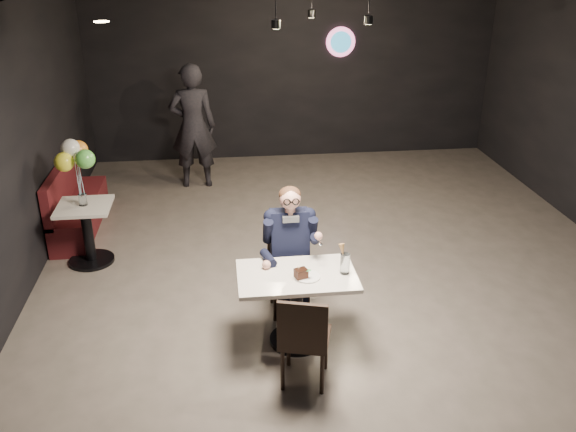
{
  "coord_description": "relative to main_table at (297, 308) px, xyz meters",
  "views": [
    {
      "loc": [
        -1.35,
        -6.02,
        3.56
      ],
      "look_at": [
        -0.7,
        -0.55,
        1.07
      ],
      "focal_mm": 38.0,
      "sensor_mm": 36.0,
      "label": 1
    }
  ],
  "objects": [
    {
      "name": "balloon_bunch",
      "position": [
        -2.26,
        1.9,
        0.86
      ],
      "size": [
        0.4,
        0.4,
        0.66
      ],
      "primitive_type": "cube",
      "color": "yellow",
      "rests_on": "balloon_vase"
    },
    {
      "name": "chair_near",
      "position": [
        0.0,
        -0.56,
        0.09
      ],
      "size": [
        0.53,
        0.56,
        0.92
      ],
      "primitive_type": "cube",
      "rotation": [
        0.0,
        0.0,
        -0.27
      ],
      "color": "black",
      "rests_on": "floor"
    },
    {
      "name": "wafer_cone",
      "position": [
        0.41,
        -0.02,
        0.61
      ],
      "size": [
        0.07,
        0.07,
        0.11
      ],
      "primitive_type": "cone",
      "rotation": [
        0.0,
        0.0,
        0.26
      ],
      "color": "#B5774A",
      "rests_on": "sundae_glass"
    },
    {
      "name": "pendant_lights",
      "position": [
        0.69,
        3.15,
        2.51
      ],
      "size": [
        1.4,
        1.2,
        0.36
      ],
      "primitive_type": "cube",
      "color": "black",
      "rests_on": "floor"
    },
    {
      "name": "booth_bench",
      "position": [
        -2.56,
        2.9,
        0.08
      ],
      "size": [
        0.45,
        1.8,
        0.9
      ],
      "primitive_type": "cube",
      "color": "#43100E",
      "rests_on": "floor"
    },
    {
      "name": "cake_slice",
      "position": [
        0.03,
        -0.09,
        0.43
      ],
      "size": [
        0.13,
        0.12,
        0.08
      ],
      "primitive_type": "cube",
      "rotation": [
        0.0,
        0.0,
        0.35
      ],
      "color": "black",
      "rests_on": "dessert_plate"
    },
    {
      "name": "seated_man",
      "position": [
        0.0,
        0.55,
        0.34
      ],
      "size": [
        0.6,
        0.8,
        1.44
      ],
      "primitive_type": "cube",
      "color": "black",
      "rests_on": "floor"
    },
    {
      "name": "floor",
      "position": [
        0.69,
        1.15,
        -0.38
      ],
      "size": [
        9.0,
        9.0,
        0.0
      ],
      "primitive_type": "plane",
      "color": "slate",
      "rests_on": "ground"
    },
    {
      "name": "main_table",
      "position": [
        0.0,
        0.0,
        0.0
      ],
      "size": [
        1.1,
        0.7,
        0.75
      ],
      "primitive_type": "cube",
      "color": "white",
      "rests_on": "floor"
    },
    {
      "name": "sundae_glass",
      "position": [
        0.44,
        -0.03,
        0.47
      ],
      "size": [
        0.09,
        0.09,
        0.2
      ],
      "primitive_type": "cylinder",
      "color": "silver",
      "rests_on": "main_table"
    },
    {
      "name": "balloon_vase",
      "position": [
        -2.26,
        1.9,
        0.45
      ],
      "size": [
        0.09,
        0.09,
        0.14
      ],
      "primitive_type": "cylinder",
      "color": "silver",
      "rests_on": "side_table"
    },
    {
      "name": "passerby",
      "position": [
        -1.04,
        4.34,
        0.59
      ],
      "size": [
        0.71,
        0.47,
        1.93
      ],
      "primitive_type": "imported",
      "rotation": [
        0.0,
        0.0,
        3.16
      ],
      "color": "black",
      "rests_on": "floor"
    },
    {
      "name": "chair_far",
      "position": [
        0.0,
        0.55,
        0.09
      ],
      "size": [
        0.42,
        0.46,
        0.92
      ],
      "primitive_type": "cube",
      "color": "black",
      "rests_on": "floor"
    },
    {
      "name": "wall_sign",
      "position": [
        1.49,
        5.62,
        1.62
      ],
      "size": [
        0.5,
        0.06,
        0.5
      ],
      "primitive_type": null,
      "color": "pink",
      "rests_on": "floor"
    },
    {
      "name": "dessert_plate",
      "position": [
        0.09,
        -0.07,
        0.38
      ],
      "size": [
        0.24,
        0.24,
        0.01
      ],
      "primitive_type": "cylinder",
      "color": "white",
      "rests_on": "main_table"
    },
    {
      "name": "mint_leaf",
      "position": [
        0.09,
        -0.1,
        0.47
      ],
      "size": [
        0.06,
        0.04,
        0.01
      ],
      "primitive_type": "ellipsoid",
      "color": "green",
      "rests_on": "cake_slice"
    },
    {
      "name": "side_table",
      "position": [
        -2.26,
        1.9,
        0.01
      ],
      "size": [
        0.62,
        0.62,
        0.77
      ],
      "primitive_type": "cube",
      "color": "white",
      "rests_on": "floor"
    }
  ]
}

